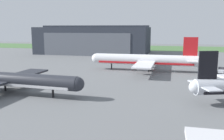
{
  "coord_description": "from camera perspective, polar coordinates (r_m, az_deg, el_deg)",
  "views": [
    {
      "loc": [
        28.05,
        -67.1,
        18.14
      ],
      "look_at": [
        8.77,
        16.34,
        3.5
      ],
      "focal_mm": 39.92,
      "sensor_mm": 36.0,
      "label": 1
    }
  ],
  "objects": [
    {
      "name": "ground_plane",
      "position": [
        74.95,
        -9.41,
        -4.44
      ],
      "size": [
        440.0,
        440.0,
        0.0
      ],
      "primitive_type": "plane",
      "color": "slate"
    },
    {
      "name": "airliner_near_right",
      "position": [
        75.31,
        -23.4,
        -2.03
      ],
      "size": [
        47.02,
        37.69,
        12.58
      ],
      "color": "#282B33",
      "rests_on": "ground_plane"
    },
    {
      "name": "grass_field_strip",
      "position": [
        228.06,
        5.93,
        5.1
      ],
      "size": [
        440.0,
        56.0,
        0.08
      ],
      "primitive_type": "cube",
      "color": "#476E3D",
      "rests_on": "ground_plane"
    },
    {
      "name": "baggage_tug",
      "position": [
        108.6,
        23.7,
        -0.15
      ],
      "size": [
        3.18,
        4.44,
        2.37
      ],
      "color": "#2D2D33",
      "rests_on": "ground_plane"
    },
    {
      "name": "airliner_far_left",
      "position": [
        105.9,
        7.56,
        2.27
      ],
      "size": [
        46.73,
        40.64,
        14.38
      ],
      "color": "silver",
      "rests_on": "ground_plane"
    },
    {
      "name": "maintenance_hangar",
      "position": [
        180.89,
        -3.91,
        6.89
      ],
      "size": [
        76.35,
        42.1,
        19.59
      ],
      "color": "#2D333D",
      "rests_on": "ground_plane"
    }
  ]
}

